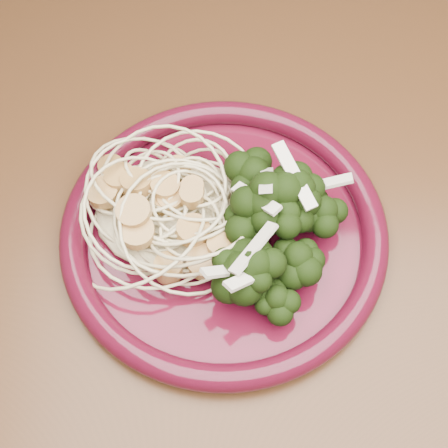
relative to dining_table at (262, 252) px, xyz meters
The scene contains 6 objects.
dining_table is the anchor object (origin of this frame).
dinner_plate 0.12m from the dining_table, 136.56° to the right, with size 0.34×0.34×0.02m.
spaghetti_pile 0.14m from the dining_table, 167.76° to the right, with size 0.12×0.11×0.03m, color beige.
scallop_cluster 0.17m from the dining_table, 167.76° to the right, with size 0.13×0.13×0.04m, color tan, non-canonical shape.
broccoli_pile 0.14m from the dining_table, 78.43° to the right, with size 0.09×0.15×0.05m, color black.
onion_garnish 0.17m from the dining_table, 78.43° to the right, with size 0.06×0.10×0.05m, color beige, non-canonical shape.
Camera 1 is at (-0.05, -0.28, 1.19)m, focal length 50.00 mm.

